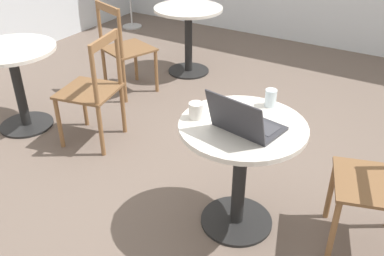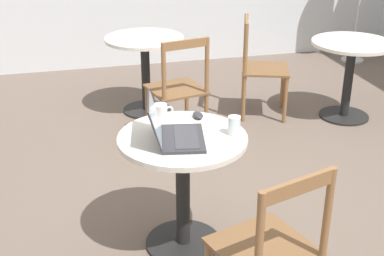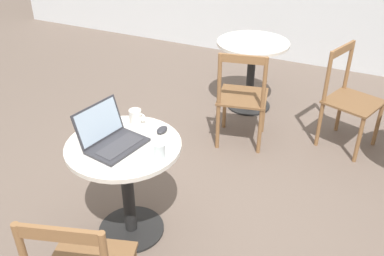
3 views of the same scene
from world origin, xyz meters
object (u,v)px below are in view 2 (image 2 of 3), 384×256
Objects in this scene: cafe_table_far at (145,58)px; cafe_table_near at (183,168)px; chair_mid_left at (260,68)px; drinking_glass at (234,126)px; chair_near_front at (270,252)px; chair_far_front at (178,90)px; laptop at (174,132)px; mouse at (198,115)px; cafe_table_mid at (350,63)px; mug at (161,112)px.

cafe_table_near is at bearing -93.75° from cafe_table_far.
chair_mid_left reaches higher than drinking_glass.
chair_near_front and chair_far_front have the same top height.
chair_near_front is 0.86m from laptop.
mouse is (-0.15, -1.21, 0.29)m from chair_far_front.
cafe_table_mid and cafe_table_far have the same top height.
chair_far_front is 1.28m from mug.
chair_near_front is at bearing -126.23° from cafe_table_mid.
chair_far_front is 1.56m from laptop.
chair_near_front is 1.00× the size of chair_mid_left.
chair_far_front is 1.26m from mouse.
cafe_table_far is 6.83× the size of drinking_glass.
chair_mid_left is 8.58× the size of drinking_glass.
drinking_glass is at bearing -135.90° from cafe_table_mid.
chair_mid_left is (1.03, -0.34, -0.07)m from cafe_table_far.
drinking_glass is at bearing 86.06° from chair_near_front.
chair_mid_left is (1.18, 1.83, -0.07)m from cafe_table_near.
cafe_table_far is 1.83× the size of laptop.
chair_mid_left reaches higher than mouse.
mug is at bearing 106.68° from chair_near_front.
mouse is (0.15, 0.24, 0.22)m from cafe_table_near.
laptop is (-0.30, 0.73, 0.33)m from chair_near_front.
chair_far_front is 1.53m from drinking_glass.
laptop is at bearing -141.41° from cafe_table_mid.
cafe_table_mid is at bearing 36.46° from mouse.
mug is at bearing 92.49° from laptop.
chair_near_front is at bearing -67.87° from laptop.
mug reaches higher than cafe_table_near.
chair_far_front is 8.58× the size of drinking_glass.
drinking_glass is (-0.89, -1.88, 0.33)m from chair_mid_left.
chair_near_front is 8.58× the size of drinking_glass.
chair_near_front is at bearing -84.95° from mouse.
chair_near_front is (0.24, -0.77, -0.07)m from cafe_table_near.
chair_near_front is at bearing -109.76° from chair_mid_left.
cafe_table_near is 1.48m from chair_far_front.
chair_near_front is 0.80m from drinking_glass.
laptop is at bearing 178.92° from drinking_glass.
laptop is (-0.06, -0.04, 0.25)m from cafe_table_near.
chair_far_front is (0.16, -0.73, -0.07)m from cafe_table_far.
chair_far_front reaches higher than mouse.
cafe_table_mid is 6.03× the size of mug.
laptop is at bearing -127.42° from mouse.
mug is (-0.22, 0.03, 0.03)m from mouse.
chair_far_front reaches higher than cafe_table_far.
chair_far_front is at bearing 76.46° from laptop.
chair_near_front is 2.29× the size of laptop.
chair_far_front reaches higher than cafe_table_near.
chair_near_front is 2.77m from chair_mid_left.
mouse is at bearing -122.66° from chair_mid_left.
chair_mid_left is at bearing 23.81° from chair_far_front.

